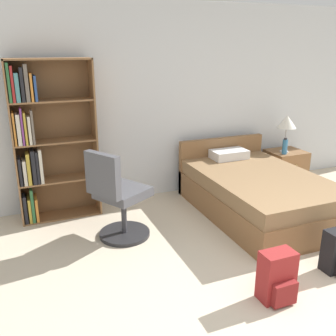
{
  "coord_description": "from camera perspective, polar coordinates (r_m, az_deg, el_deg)",
  "views": [
    {
      "loc": [
        -1.97,
        -1.53,
        2.03
      ],
      "look_at": [
        -0.54,
        1.98,
        0.79
      ],
      "focal_mm": 40.0,
      "sensor_mm": 36.0,
      "label": 1
    }
  ],
  "objects": [
    {
      "name": "bed",
      "position": [
        4.87,
        13.32,
        -3.59
      ],
      "size": [
        1.32,
        2.02,
        0.78
      ],
      "color": "brown",
      "rests_on": "ground_plane"
    },
    {
      "name": "backpack_red",
      "position": [
        3.35,
        16.33,
        -15.71
      ],
      "size": [
        0.29,
        0.24,
        0.44
      ],
      "color": "maroon",
      "rests_on": "ground_plane"
    },
    {
      "name": "water_bottle",
      "position": [
        5.78,
        17.38,
        3.15
      ],
      "size": [
        0.07,
        0.07,
        0.24
      ],
      "color": "teal",
      "rests_on": "nightstand"
    },
    {
      "name": "table_lamp",
      "position": [
        5.8,
        17.67,
        6.61
      ],
      "size": [
        0.28,
        0.28,
        0.56
      ],
      "color": "#B2B2B7",
      "rests_on": "nightstand"
    },
    {
      "name": "bookshelf",
      "position": [
        4.62,
        -18.45,
        3.91
      ],
      "size": [
        0.95,
        0.32,
        1.91
      ],
      "color": "brown",
      "rests_on": "ground_plane"
    },
    {
      "name": "wall_back",
      "position": [
        5.2,
        0.42,
        10.0
      ],
      "size": [
        9.0,
        0.06,
        2.6
      ],
      "color": "silver",
      "rests_on": "ground_plane"
    },
    {
      "name": "office_chair",
      "position": [
        4.06,
        -7.67,
        -4.65
      ],
      "size": [
        0.72,
        0.68,
        1.02
      ],
      "color": "#232326",
      "rests_on": "ground_plane"
    },
    {
      "name": "nightstand",
      "position": [
        6.05,
        17.4,
        0.16
      ],
      "size": [
        0.54,
        0.49,
        0.51
      ],
      "color": "brown",
      "rests_on": "ground_plane"
    }
  ]
}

